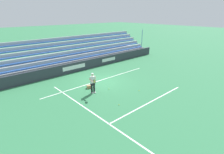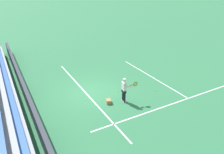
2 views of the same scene
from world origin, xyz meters
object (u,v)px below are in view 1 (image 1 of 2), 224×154
(tennis_ball_far_left, at_px, (119,105))
(tennis_ball_by_box, at_px, (109,89))
(tennis_player, at_px, (93,83))
(ball_box_cardboard, at_px, (89,87))
(tennis_ball_far_right, at_px, (92,81))
(tennis_ball_on_baseline, at_px, (139,90))

(tennis_ball_far_left, xyz_separation_m, tennis_ball_by_box, (-1.29, -2.58, 0.00))
(tennis_player, height_order, ball_box_cardboard, tennis_player)
(tennis_ball_far_left, relative_size, tennis_ball_by_box, 1.00)
(ball_box_cardboard, height_order, tennis_ball_far_left, ball_box_cardboard)
(tennis_ball_far_right, bearing_deg, tennis_ball_by_box, 90.16)
(tennis_ball_by_box, bearing_deg, tennis_ball_far_right, -89.84)
(tennis_player, distance_m, tennis_ball_by_box, 1.73)
(tennis_ball_far_right, height_order, tennis_ball_by_box, same)
(tennis_player, distance_m, tennis_ball_on_baseline, 4.00)
(tennis_player, xyz_separation_m, tennis_ball_far_right, (-1.45, -2.21, -0.86))
(tennis_ball_far_right, xyz_separation_m, tennis_ball_far_left, (1.28, 5.12, 0.00))
(tennis_ball_on_baseline, bearing_deg, ball_box_cardboard, -49.54)
(tennis_player, height_order, tennis_ball_far_left, tennis_player)
(tennis_player, bearing_deg, tennis_ball_by_box, 167.31)
(tennis_player, xyz_separation_m, tennis_ball_by_box, (-1.46, 0.33, -0.86))
(ball_box_cardboard, height_order, tennis_ball_on_baseline, ball_box_cardboard)
(tennis_ball_far_left, bearing_deg, tennis_player, -86.61)
(tennis_ball_far_right, xyz_separation_m, tennis_ball_on_baseline, (-1.71, 4.51, 0.00))
(ball_box_cardboard, relative_size, tennis_ball_far_left, 6.06)
(tennis_player, relative_size, tennis_ball_far_right, 25.98)
(tennis_ball_far_right, relative_size, tennis_ball_far_left, 1.00)
(tennis_ball_far_left, bearing_deg, tennis_ball_by_box, -116.56)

